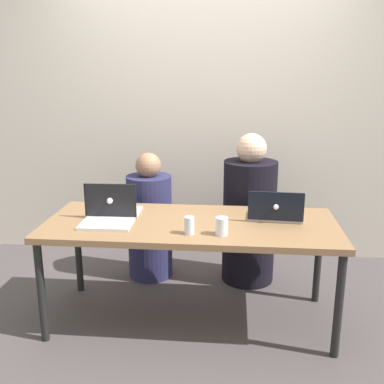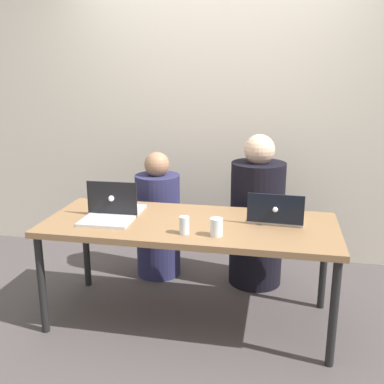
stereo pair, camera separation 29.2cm
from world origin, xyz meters
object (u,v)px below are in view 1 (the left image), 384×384
object	(u,v)px
person_on_left	(150,222)
person_on_right	(249,217)
laptop_back_left	(114,208)
laptop_back_right	(275,213)
laptop_front_left	(108,215)
water_glass_center	(189,227)
water_glass_right	(222,227)

from	to	relation	value
person_on_left	person_on_right	bearing A→B (deg)	163.25
person_on_left	laptop_back_left	bearing A→B (deg)	59.82
laptop_back_right	laptop_front_left	bearing A→B (deg)	11.98
water_glass_center	water_glass_right	size ratio (longest dim) A/B	0.99
laptop_back_left	laptop_front_left	bearing A→B (deg)	90.59
person_on_left	laptop_back_right	bearing A→B (deg)	132.47
water_glass_center	water_glass_right	world-z (taller)	water_glass_right
laptop_front_left	water_glass_center	world-z (taller)	laptop_front_left
water_glass_center	laptop_back_left	bearing A→B (deg)	150.20
laptop_back_left	water_glass_right	size ratio (longest dim) A/B	3.23
laptop_back_right	water_glass_right	size ratio (longest dim) A/B	3.37
laptop_back_left	laptop_front_left	size ratio (longest dim) A/B	1.06
person_on_right	laptop_back_left	bearing A→B (deg)	36.38
person_on_left	laptop_front_left	world-z (taller)	person_on_left
laptop_back_left	laptop_front_left	world-z (taller)	laptop_back_left
laptop_front_left	water_glass_right	bearing A→B (deg)	-12.35
person_on_right	laptop_back_right	distance (m)	0.62
person_on_left	water_glass_center	distance (m)	1.01
person_on_right	water_glass_right	world-z (taller)	person_on_right
laptop_front_left	water_glass_center	bearing A→B (deg)	-16.51
laptop_back_left	water_glass_right	world-z (taller)	laptop_back_left
person_on_left	laptop_front_left	xyz separation A→B (m)	(-0.13, -0.73, 0.30)
laptop_back_right	water_glass_right	bearing A→B (deg)	45.88
water_glass_right	person_on_right	bearing A→B (deg)	77.52
laptop_back_right	water_glass_center	distance (m)	0.62
laptop_back_left	laptop_back_right	xyz separation A→B (m)	(1.08, 0.00, -0.01)
laptop_front_left	water_glass_right	distance (m)	0.75
person_on_right	laptop_back_right	world-z (taller)	person_on_right
person_on_right	laptop_front_left	size ratio (longest dim) A/B	3.61
person_on_left	laptop_back_left	distance (m)	0.65
laptop_back_left	water_glass_right	xyz separation A→B (m)	(0.74, -0.31, -0.00)
water_glass_center	laptop_front_left	bearing A→B (deg)	164.49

